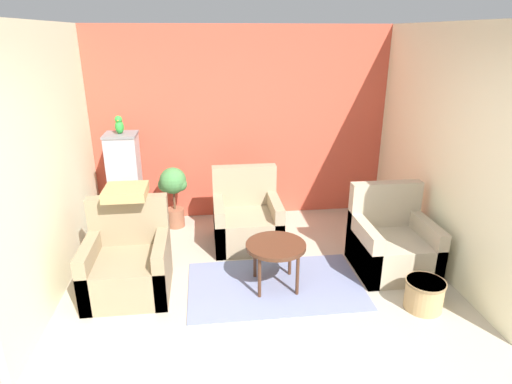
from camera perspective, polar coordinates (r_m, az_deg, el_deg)
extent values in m
plane|color=#B2A893|center=(3.72, 3.21, -22.33)|extent=(20.00, 20.00, 0.00)
cube|color=#C64C38|center=(6.01, -1.89, 8.89)|extent=(4.19, 0.06, 2.64)
cube|color=beige|center=(4.69, -25.95, 3.46)|extent=(0.06, 3.16, 2.64)
cube|color=beige|center=(5.13, 23.64, 5.13)|extent=(0.06, 3.16, 2.64)
cube|color=slate|center=(4.66, 2.56, -12.31)|extent=(1.83, 1.12, 0.01)
cylinder|color=#472819|center=(4.42, 2.66, -7.16)|extent=(0.62, 0.62, 0.04)
cylinder|color=#472819|center=(4.35, 0.47, -11.39)|extent=(0.04, 0.04, 0.46)
cylinder|color=#472819|center=(4.41, 5.55, -11.02)|extent=(0.04, 0.04, 0.46)
cylinder|color=#472819|center=(4.68, -0.15, -8.92)|extent=(0.04, 0.04, 0.46)
cylinder|color=#472819|center=(4.74, 4.55, -8.61)|extent=(0.04, 0.04, 0.46)
cube|color=#8E7A5B|center=(4.63, -16.62, -10.52)|extent=(0.82, 0.80, 0.41)
cube|color=#8E7A5B|center=(4.71, -16.60, -3.57)|extent=(0.82, 0.14, 0.53)
cube|color=#8E7A5B|center=(4.67, -21.04, -9.56)|extent=(0.12, 0.80, 0.59)
cube|color=#8E7A5B|center=(4.54, -12.33, -9.45)|extent=(0.12, 0.80, 0.59)
cube|color=tan|center=(5.07, 17.72, -7.82)|extent=(0.82, 0.80, 0.41)
cube|color=tan|center=(5.15, 16.81, -1.52)|extent=(0.82, 0.14, 0.53)
cube|color=tan|center=(4.90, 14.07, -7.26)|extent=(0.12, 0.80, 0.59)
cube|color=tan|center=(5.18, 21.39, -6.52)|extent=(0.12, 0.80, 0.59)
cube|color=#9E896B|center=(5.41, -1.19, -4.93)|extent=(0.82, 0.80, 0.41)
cube|color=#9E896B|center=(5.53, -1.58, 0.91)|extent=(0.82, 0.14, 0.53)
cube|color=#9E896B|center=(5.35, -4.94, -4.22)|extent=(0.12, 0.80, 0.59)
cube|color=#9E896B|center=(5.41, 2.50, -3.85)|extent=(0.12, 0.80, 0.59)
cube|color=slate|center=(6.00, -16.33, -4.74)|extent=(0.57, 0.57, 0.10)
cube|color=#A8A8AD|center=(5.76, -16.98, 1.23)|extent=(0.38, 0.38, 1.22)
cube|color=slate|center=(5.60, -17.64, 7.29)|extent=(0.40, 0.40, 0.03)
ellipsoid|color=green|center=(5.58, -17.75, 8.29)|extent=(0.11, 0.13, 0.17)
sphere|color=green|center=(5.54, -17.88, 9.20)|extent=(0.09, 0.09, 0.09)
cone|color=gold|center=(5.51, -17.95, 9.05)|extent=(0.04, 0.04, 0.04)
cone|color=green|center=(5.64, -17.62, 8.25)|extent=(0.05, 0.11, 0.15)
cylinder|color=brown|center=(6.02, -10.68, -3.36)|extent=(0.24, 0.24, 0.26)
cylinder|color=brown|center=(5.92, -10.85, -0.95)|extent=(0.03, 0.03, 0.29)
sphere|color=#427F42|center=(5.83, -11.02, 1.50)|extent=(0.36, 0.36, 0.36)
sphere|color=#427F42|center=(5.89, -11.91, 1.00)|extent=(0.21, 0.21, 0.21)
sphere|color=#427F42|center=(5.81, -10.13, 1.04)|extent=(0.20, 0.20, 0.20)
cylinder|color=tan|center=(4.55, 21.50, -12.61)|extent=(0.36, 0.36, 0.30)
cylinder|color=olive|center=(4.48, 21.74, -11.12)|extent=(0.38, 0.38, 0.02)
cube|color=tan|center=(4.60, -16.99, 0.00)|extent=(0.43, 0.43, 0.10)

